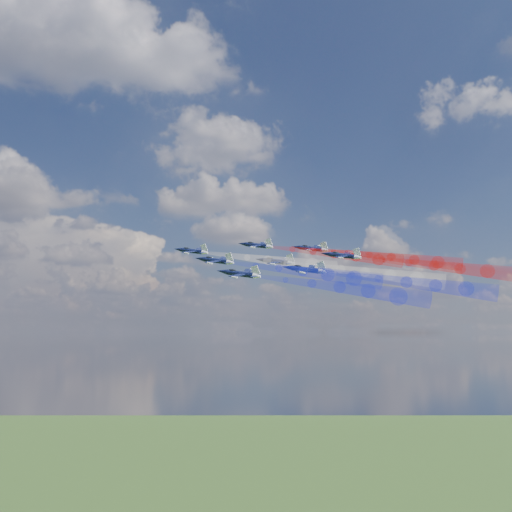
{
  "coord_description": "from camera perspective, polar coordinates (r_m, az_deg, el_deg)",
  "views": [
    {
      "loc": [
        -42.34,
        -120.51,
        147.95
      ],
      "look_at": [
        -13.21,
        16.01,
        167.35
      ],
      "focal_mm": 38.87,
      "sensor_mm": 36.0,
      "label": 1
    }
  ],
  "objects": [
    {
      "name": "jet_lead",
      "position": [
        148.82,
        -6.57,
        0.51
      ],
      "size": [
        14.22,
        13.98,
        7.1
      ],
      "primitive_type": null,
      "rotation": [
        0.17,
        -0.29,
        0.87
      ],
      "color": "black"
    },
    {
      "name": "trail_lead",
      "position": [
        138.02,
        1.24,
        -0.42
      ],
      "size": [
        30.05,
        24.89,
        10.29
      ],
      "primitive_type": null,
      "rotation": [
        0.17,
        -0.29,
        0.87
      ],
      "color": "white"
    },
    {
      "name": "jet_inner_left",
      "position": [
        133.02,
        -4.16,
        -0.48
      ],
      "size": [
        14.22,
        13.98,
        7.1
      ],
      "primitive_type": null,
      "rotation": [
        0.17,
        -0.29,
        0.87
      ],
      "color": "black"
    },
    {
      "name": "trail_inner_left",
      "position": [
        123.3,
        4.83,
        -1.61
      ],
      "size": [
        30.05,
        24.89,
        10.29
      ],
      "primitive_type": null,
      "rotation": [
        0.17,
        -0.29,
        0.87
      ],
      "color": "#1A24DD"
    },
    {
      "name": "jet_inner_right",
      "position": [
        153.32,
        0.08,
        1.11
      ],
      "size": [
        14.22,
        13.98,
        7.1
      ],
      "primitive_type": null,
      "rotation": [
        0.17,
        -0.29,
        0.87
      ],
      "color": "black"
    },
    {
      "name": "trail_inner_right",
      "position": [
        144.86,
        8.03,
        0.24
      ],
      "size": [
        30.05,
        24.89,
        10.29
      ],
      "primitive_type": null,
      "rotation": [
        0.17,
        -0.29,
        0.87
      ],
      "color": "red"
    },
    {
      "name": "jet_outer_left",
      "position": [
        120.06,
        -1.63,
        -1.84
      ],
      "size": [
        14.22,
        13.98,
        7.1
      ],
      "primitive_type": null,
      "rotation": [
        0.17,
        -0.29,
        0.87
      ],
      "color": "black"
    },
    {
      "name": "trail_outer_left",
      "position": [
        111.51,
        8.58,
        -3.19
      ],
      "size": [
        30.05,
        24.89,
        10.29
      ],
      "primitive_type": null,
      "rotation": [
        0.17,
        -0.29,
        0.87
      ],
      "color": "#1A24DD"
    },
    {
      "name": "jet_center_third",
      "position": [
        137.12,
        2.12,
        -0.57
      ],
      "size": [
        14.22,
        13.98,
        7.1
      ],
      "primitive_type": null,
      "rotation": [
        0.17,
        -0.29,
        0.87
      ],
      "color": "black"
    },
    {
      "name": "trail_center_third",
      "position": [
        129.67,
        11.16,
        -1.65
      ],
      "size": [
        30.05,
        24.89,
        10.29
      ],
      "primitive_type": null,
      "rotation": [
        0.17,
        -0.29,
        0.87
      ],
      "color": "white"
    },
    {
      "name": "jet_outer_right",
      "position": [
        155.61,
        5.72,
        0.77
      ],
      "size": [
        14.22,
        13.98,
        7.1
      ],
      "primitive_type": null,
      "rotation": [
        0.17,
        -0.29,
        0.87
      ],
      "color": "black"
    },
    {
      "name": "trail_outer_right",
      "position": [
        149.26,
        13.77,
        -0.11
      ],
      "size": [
        30.05,
        24.89,
        10.29
      ],
      "primitive_type": null,
      "rotation": [
        0.17,
        -0.29,
        0.87
      ],
      "color": "red"
    },
    {
      "name": "jet_rear_left",
      "position": [
        125.2,
        5.13,
        -1.39
      ],
      "size": [
        14.22,
        13.98,
        7.1
      ],
      "primitive_type": null,
      "rotation": [
        0.17,
        -0.29,
        0.87
      ],
      "color": "black"
    },
    {
      "name": "trail_rear_left",
      "position": [
        119.1,
        15.22,
        -2.6
      ],
      "size": [
        30.05,
        24.89,
        10.29
      ],
      "primitive_type": null,
      "rotation": [
        0.17,
        -0.29,
        0.87
      ],
      "color": "#1A24DD"
    },
    {
      "name": "jet_rear_right",
      "position": [
        141.87,
        8.89,
        0.05
      ],
      "size": [
        14.22,
        13.98,
        7.1
      ],
      "primitive_type": null,
      "rotation": [
        0.17,
        -0.29,
        0.87
      ],
      "color": "black"
    },
    {
      "name": "trail_rear_right",
      "position": [
        136.92,
        17.84,
        -0.93
      ],
      "size": [
        30.05,
        24.89,
        10.29
      ],
      "primitive_type": null,
      "rotation": [
        0.17,
        -0.29,
        0.87
      ],
      "color": "red"
    }
  ]
}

